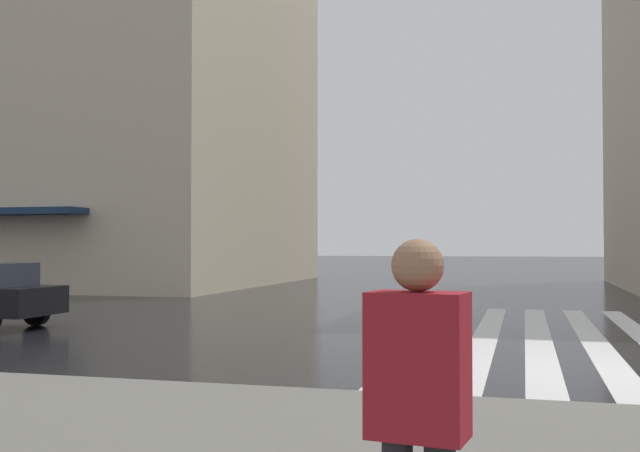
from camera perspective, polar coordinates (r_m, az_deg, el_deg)
name	(u,v)px	position (r m, az deg, el deg)	size (l,w,h in m)	color
ground_plane	(608,372)	(11.69, 20.74, -10.21)	(220.00, 220.00, 0.00)	black
zebra_crossing	(565,338)	(15.62, 17.88, -7.97)	(13.00, 5.50, 0.01)	silver
haussmann_block_mid	(19,28)	(41.69, -21.65, 13.63)	(17.70, 26.24, 25.65)	beige
pedestrian_in_red_jacket	(418,407)	(3.24, 7.36, -13.30)	(0.29, 0.43, 1.68)	maroon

